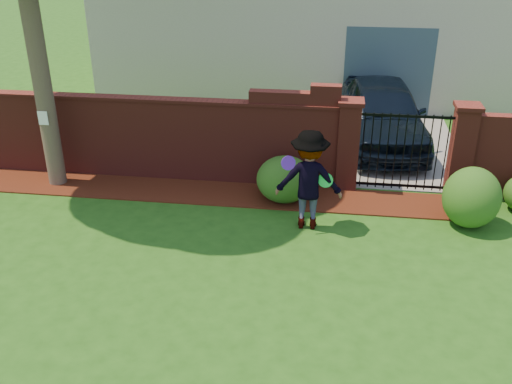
# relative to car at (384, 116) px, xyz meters

# --- Properties ---
(ground) EXTENTS (80.00, 80.00, 0.01)m
(ground) POSITION_rel_car_xyz_m (-3.28, -6.44, -0.78)
(ground) COLOR #204E13
(ground) RESTS_ON ground
(mulch_bed) EXTENTS (11.10, 1.08, 0.03)m
(mulch_bed) POSITION_rel_car_xyz_m (-4.23, -3.10, -0.76)
(mulch_bed) COLOR #3A140A
(mulch_bed) RESTS_ON ground
(brick_wall) EXTENTS (8.70, 0.31, 2.16)m
(brick_wall) POSITION_rel_car_xyz_m (-5.29, -2.44, 0.15)
(brick_wall) COLOR maroon
(brick_wall) RESTS_ON ground
(pillar_left) EXTENTS (0.50, 0.50, 1.88)m
(pillar_left) POSITION_rel_car_xyz_m (-0.88, -2.44, 0.18)
(pillar_left) COLOR maroon
(pillar_left) RESTS_ON ground
(pillar_right) EXTENTS (0.50, 0.50, 1.88)m
(pillar_right) POSITION_rel_car_xyz_m (1.32, -2.44, 0.18)
(pillar_right) COLOR maroon
(pillar_right) RESTS_ON ground
(iron_gate) EXTENTS (1.78, 0.03, 1.60)m
(iron_gate) POSITION_rel_car_xyz_m (0.22, -2.44, 0.08)
(iron_gate) COLOR black
(iron_gate) RESTS_ON ground
(driveway) EXTENTS (3.20, 8.00, 0.01)m
(driveway) POSITION_rel_car_xyz_m (0.22, 1.56, -0.77)
(driveway) COLOR gray
(driveway) RESTS_ON ground
(car) EXTENTS (2.25, 4.70, 1.55)m
(car) POSITION_rel_car_xyz_m (0.00, 0.00, 0.00)
(car) COLOR black
(car) RESTS_ON ground
(paper_notice) EXTENTS (0.20, 0.01, 0.28)m
(paper_notice) POSITION_rel_car_xyz_m (-6.88, -3.23, 0.73)
(paper_notice) COLOR white
(paper_notice) RESTS_ON tree
(shrub_left) EXTENTS (1.10, 1.10, 0.90)m
(shrub_left) POSITION_rel_car_xyz_m (-2.08, -3.19, -0.32)
(shrub_left) COLOR #1B5018
(shrub_left) RESTS_ON ground
(shrub_middle) EXTENTS (1.02, 1.02, 1.13)m
(shrub_middle) POSITION_rel_car_xyz_m (1.33, -3.75, -0.21)
(shrub_middle) COLOR #1B5018
(shrub_middle) RESTS_ON ground
(man) EXTENTS (1.19, 0.69, 1.83)m
(man) POSITION_rel_car_xyz_m (-1.58, -4.20, 0.14)
(man) COLOR gray
(man) RESTS_ON ground
(frisbee_purple) EXTENTS (0.26, 0.16, 0.25)m
(frisbee_purple) POSITION_rel_car_xyz_m (-1.92, -4.40, 0.55)
(frisbee_purple) COLOR #561DB5
(frisbee_purple) RESTS_ON man
(frisbee_green) EXTENTS (0.27, 0.10, 0.27)m
(frisbee_green) POSITION_rel_car_xyz_m (-1.28, -4.27, 0.21)
(frisbee_green) COLOR #1BCC4B
(frisbee_green) RESTS_ON man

